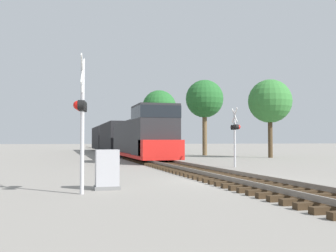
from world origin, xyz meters
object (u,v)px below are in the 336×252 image
tree_mid_background (205,99)px  tree_deep_background (159,107)px  crossing_signal_near (81,111)px  crossing_signal_far (235,130)px  freight_train (117,138)px  tree_far_right (270,101)px  relay_cabinet (107,170)px

tree_mid_background → tree_deep_background: bearing=90.1°
crossing_signal_near → crossing_signal_far: bearing=144.5°
freight_train → crossing_signal_far: (3.63, -25.08, 0.32)m
freight_train → tree_deep_background: (8.71, 14.33, 5.06)m
crossing_signal_far → tree_mid_background: tree_mid_background is taller
crossing_signal_far → tree_far_right: size_ratio=0.48×
crossing_signal_far → tree_far_right: bearing=-33.0°
freight_train → crossing_signal_near: 35.34m
relay_cabinet → tree_far_right: size_ratio=0.17×
crossing_signal_far → tree_deep_background: tree_deep_background is taller
relay_cabinet → tree_mid_background: (13.75, 27.68, 5.52)m
crossing_signal_near → crossing_signal_far: 13.64m
tree_mid_background → crossing_signal_far: bearing=-105.2°
crossing_signal_far → tree_deep_background: bearing=-2.4°
tree_mid_background → crossing_signal_near: bearing=-117.1°
tree_far_right → tree_mid_background: bearing=116.7°
tree_far_right → crossing_signal_near: bearing=-131.0°
freight_train → crossing_signal_near: bearing=-99.6°
freight_train → tree_far_right: bearing=-47.7°
crossing_signal_near → crossing_signal_far: crossing_signal_near is taller
crossing_signal_far → tree_mid_background: bearing=-10.2°
freight_train → tree_mid_background: 11.56m
crossing_signal_near → relay_cabinet: size_ratio=3.19×
tree_mid_background → freight_train: bearing=144.5°
tree_mid_background → relay_cabinet: bearing=-116.4°
tree_far_right → tree_deep_background: 28.35m
freight_train → tree_deep_background: tree_deep_background is taller
crossing_signal_near → tree_deep_background: 51.50m
freight_train → tree_mid_background: size_ratio=5.36×
freight_train → relay_cabinet: 34.31m
freight_train → tree_mid_background: (8.75, -6.25, 4.25)m
crossing_signal_far → relay_cabinet: (-8.64, -8.84, -1.59)m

